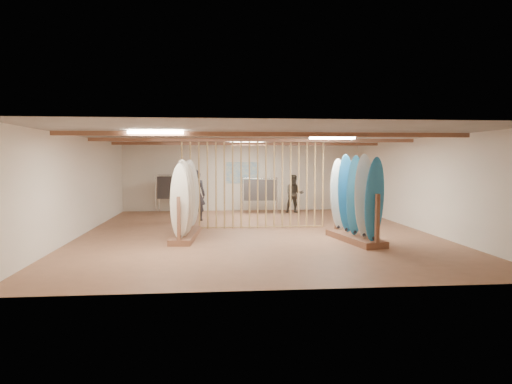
{
  "coord_description": "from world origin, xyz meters",
  "views": [
    {
      "loc": [
        -1.26,
        -13.3,
        2.13
      ],
      "look_at": [
        0.0,
        0.0,
        1.2
      ],
      "focal_mm": 32.0,
      "sensor_mm": 36.0,
      "label": 1
    }
  ],
  "objects": [
    {
      "name": "wall_front",
      "position": [
        0.0,
        -6.0,
        1.4
      ],
      "size": [
        12.0,
        0.0,
        12.0
      ],
      "primitive_type": "plane",
      "rotation": [
        -1.57,
        0.0,
        0.0
      ],
      "color": "white",
      "rests_on": "ground"
    },
    {
      "name": "clothing_rack_a",
      "position": [
        -2.78,
        5.26,
        1.03
      ],
      "size": [
        1.45,
        0.68,
        1.59
      ],
      "rotation": [
        0.0,
        0.0,
        -0.24
      ],
      "color": "silver",
      "rests_on": "floor"
    },
    {
      "name": "floor",
      "position": [
        0.0,
        0.0,
        0.0
      ],
      "size": [
        12.0,
        12.0,
        0.0
      ],
      "primitive_type": "plane",
      "color": "#99664A",
      "rests_on": "ground"
    },
    {
      "name": "rack_left",
      "position": [
        -2.01,
        -0.76,
        0.71
      ],
      "size": [
        0.76,
        2.59,
        2.06
      ],
      "rotation": [
        0.0,
        0.0,
        -0.08
      ],
      "color": "brown",
      "rests_on": "floor"
    },
    {
      "name": "wall_right",
      "position": [
        5.0,
        0.0,
        1.4
      ],
      "size": [
        0.0,
        12.0,
        12.0
      ],
      "primitive_type": "plane",
      "rotation": [
        1.57,
        0.0,
        -1.57
      ],
      "color": "white",
      "rests_on": "ground"
    },
    {
      "name": "shopper_b",
      "position": [
        2.01,
        4.82,
        0.88
      ],
      "size": [
        0.86,
        0.68,
        1.75
      ],
      "primitive_type": "imported",
      "rotation": [
        0.0,
        0.0,
        -0.03
      ],
      "color": "#38332B",
      "rests_on": "floor"
    },
    {
      "name": "clothing_rack_b",
      "position": [
        0.6,
        4.73,
        0.95
      ],
      "size": [
        1.36,
        0.41,
        1.46
      ],
      "rotation": [
        0.0,
        0.0,
        -0.05
      ],
      "color": "silver",
      "rests_on": "floor"
    },
    {
      "name": "light_panels",
      "position": [
        0.0,
        0.0,
        2.74
      ],
      "size": [
        1.2,
        0.35,
        0.06
      ],
      "primitive_type": "cube",
      "color": "white",
      "rests_on": "ground"
    },
    {
      "name": "bamboo_partition",
      "position": [
        0.0,
        0.8,
        1.4
      ],
      "size": [
        4.45,
        0.05,
        2.78
      ],
      "color": "tan",
      "rests_on": "ground"
    },
    {
      "name": "poster",
      "position": [
        0.0,
        5.98,
        1.6
      ],
      "size": [
        1.4,
        0.03,
        0.9
      ],
      "primitive_type": "cube",
      "color": "#367EBF",
      "rests_on": "ground"
    },
    {
      "name": "rack_right",
      "position": [
        2.45,
        -1.72,
        0.76
      ],
      "size": [
        1.01,
        2.4,
        2.22
      ],
      "rotation": [
        0.0,
        0.0,
        0.18
      ],
      "color": "brown",
      "rests_on": "floor"
    },
    {
      "name": "wall_back",
      "position": [
        0.0,
        6.0,
        1.4
      ],
      "size": [
        12.0,
        0.0,
        12.0
      ],
      "primitive_type": "plane",
      "rotation": [
        1.57,
        0.0,
        0.0
      ],
      "color": "white",
      "rests_on": "ground"
    },
    {
      "name": "ceiling",
      "position": [
        0.0,
        0.0,
        2.8
      ],
      "size": [
        12.0,
        12.0,
        0.0
      ],
      "primitive_type": "plane",
      "rotation": [
        3.14,
        0.0,
        0.0
      ],
      "color": "gray",
      "rests_on": "ground"
    },
    {
      "name": "shopper_a",
      "position": [
        -1.85,
        2.84,
        1.02
      ],
      "size": [
        0.77,
        0.54,
        2.04
      ],
      "primitive_type": "imported",
      "rotation": [
        0.0,
        0.0,
        3.09
      ],
      "color": "#28262D",
      "rests_on": "floor"
    },
    {
      "name": "wall_left",
      "position": [
        -5.0,
        0.0,
        1.4
      ],
      "size": [
        0.0,
        12.0,
        12.0
      ],
      "primitive_type": "plane",
      "rotation": [
        1.57,
        0.0,
        1.57
      ],
      "color": "white",
      "rests_on": "ground"
    },
    {
      "name": "ceiling_slats",
      "position": [
        0.0,
        0.0,
        2.72
      ],
      "size": [
        9.5,
        6.12,
        0.1
      ],
      "primitive_type": "cube",
      "color": "brown",
      "rests_on": "ground"
    }
  ]
}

